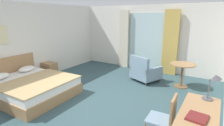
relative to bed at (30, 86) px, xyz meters
The scene contains 15 objects.
ground 1.90m from the bed, 19.70° to the left, with size 6.28×7.51×0.10m, color #334C51.
wall_back 4.60m from the bed, 66.88° to the left, with size 5.88×0.12×2.56m, color silver.
wall_left 1.64m from the bed, 150.52° to the left, with size 0.12×7.11×2.56m, color silver.
balcony_glass_door 4.50m from the bed, 66.39° to the left, with size 1.48×0.02×2.26m, color silver.
curtain_panel_left 4.13m from the bed, 78.42° to the left, with size 0.40×0.10×2.37m, color beige.
curtain_panel_right 4.89m from the bed, 55.34° to the left, with size 0.54×0.10×2.37m, color tan.
bed is the anchor object (origin of this frame).
nightstand 1.56m from the bed, 121.12° to the left, with size 0.49×0.37×0.53m.
writing_desk 4.22m from the bed, ahead, with size 0.53×1.23×0.77m.
desk_chair 3.71m from the bed, ahead, with size 0.45×0.44×0.88m.
desk_lamp 4.43m from the bed, ahead, with size 0.25×0.24×0.47m.
closed_book 4.23m from the bed, ahead, with size 0.26×0.29×0.03m, color maroon.
armchair_by_window 3.55m from the bed, 50.70° to the left, with size 1.04×1.04×0.87m.
round_cafe_table 4.47m from the bed, 39.98° to the left, with size 0.74×0.74×0.74m.
framed_picture 1.71m from the bed, behind, with size 0.03×0.30×0.54m.
Camera 1 is at (2.59, -3.31, 2.13)m, focal length 28.57 mm.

